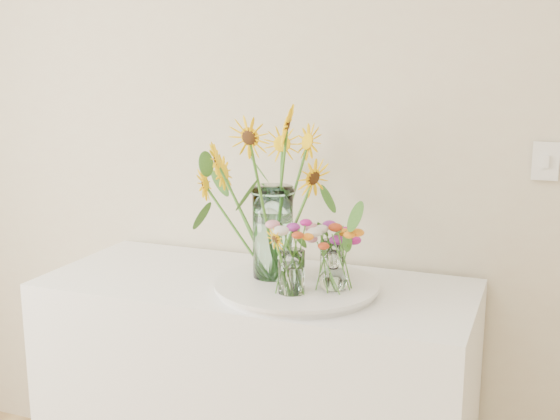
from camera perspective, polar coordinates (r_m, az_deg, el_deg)
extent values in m
cube|color=white|center=(2.47, -1.85, -15.83)|extent=(1.40, 0.60, 0.90)
cylinder|color=white|center=(2.20, 1.34, -6.36)|extent=(0.49, 0.49, 0.02)
cylinder|color=#C3F9F0|center=(2.21, -0.59, -1.85)|extent=(0.17, 0.17, 0.30)
cylinder|color=white|center=(2.08, 0.93, -5.11)|extent=(0.10, 0.10, 0.14)
cylinder|color=white|center=(2.21, 4.25, -4.15)|extent=(0.08, 0.08, 0.13)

